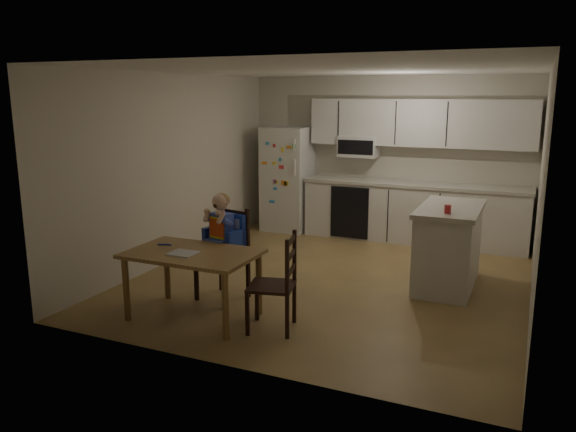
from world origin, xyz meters
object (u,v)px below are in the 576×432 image
at_px(red_cup, 448,209).
at_px(refrigerator, 288,179).
at_px(kitchen_island, 448,246).
at_px(chair_side, 281,277).
at_px(dining_table, 192,261).
at_px(chair_booster, 224,235).

bearing_deg(red_cup, refrigerator, 142.30).
bearing_deg(kitchen_island, refrigerator, 147.35).
relative_size(kitchen_island, chair_side, 1.37).
distance_m(refrigerator, kitchen_island, 3.44).
relative_size(dining_table, chair_booster, 1.08).
height_order(kitchen_island, dining_table, kitchen_island).
distance_m(red_cup, dining_table, 2.78).
bearing_deg(red_cup, chair_side, -129.57).
bearing_deg(chair_side, chair_booster, -133.72).
distance_m(kitchen_island, chair_side, 2.32).
bearing_deg(chair_side, red_cup, 127.09).
bearing_deg(refrigerator, kitchen_island, -32.65).
height_order(kitchen_island, chair_side, kitchen_island).
distance_m(kitchen_island, dining_table, 2.99).
height_order(refrigerator, red_cup, refrigerator).
xyz_separation_m(chair_booster, chair_side, (0.93, -0.55, -0.18)).
relative_size(kitchen_island, red_cup, 14.05).
height_order(red_cup, chair_side, red_cup).
height_order(refrigerator, dining_table, refrigerator).
distance_m(red_cup, chair_side, 2.07).
bearing_deg(dining_table, chair_side, 4.36).
distance_m(kitchen_island, red_cup, 0.66).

